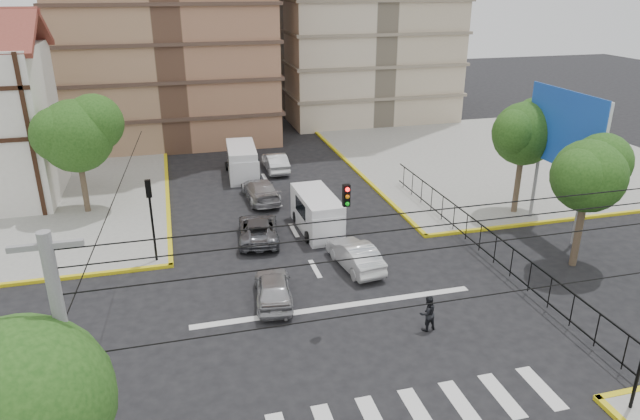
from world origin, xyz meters
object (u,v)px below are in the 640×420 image
object	(u,v)px
van_right_lane	(318,215)
car_white_front_right	(355,255)
pedestrian_crosswalk	(427,313)
van_left_lane	(242,163)
car_silver_front_left	(273,288)
traffic_light_nw	(151,207)

from	to	relation	value
van_right_lane	car_white_front_right	size ratio (longest dim) A/B	1.18
car_white_front_right	pedestrian_crosswalk	xyz separation A→B (m)	(1.15, -6.13, 0.09)
van_left_lane	car_white_front_right	size ratio (longest dim) A/B	1.24
van_right_lane	pedestrian_crosswalk	world-z (taller)	van_right_lane
car_white_front_right	car_silver_front_left	bearing A→B (deg)	17.68
van_left_lane	traffic_light_nw	bearing A→B (deg)	-112.05
pedestrian_crosswalk	van_left_lane	bearing A→B (deg)	-87.56
traffic_light_nw	car_white_front_right	xyz separation A→B (m)	(9.82, -3.17, -2.41)
car_silver_front_left	van_left_lane	bearing A→B (deg)	-86.16
van_right_lane	car_silver_front_left	bearing A→B (deg)	-121.12
traffic_light_nw	van_left_lane	distance (m)	14.43
van_right_lane	car_white_front_right	xyz separation A→B (m)	(0.69, -4.81, -0.38)
car_silver_front_left	pedestrian_crosswalk	bearing A→B (deg)	153.06
car_silver_front_left	car_white_front_right	xyz separation A→B (m)	(4.64, 2.20, 0.00)
traffic_light_nw	car_silver_front_left	world-z (taller)	traffic_light_nw
traffic_light_nw	car_silver_front_left	size ratio (longest dim) A/B	1.07
traffic_light_nw	van_right_lane	size ratio (longest dim) A/B	0.88
car_white_front_right	van_left_lane	bearing A→B (deg)	-85.16
car_white_front_right	pedestrian_crosswalk	distance (m)	6.23
traffic_light_nw	pedestrian_crosswalk	world-z (taller)	traffic_light_nw
traffic_light_nw	pedestrian_crosswalk	bearing A→B (deg)	-40.28
van_right_lane	van_left_lane	distance (m)	11.57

